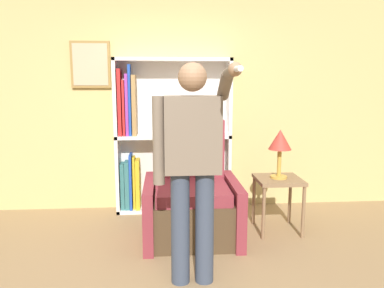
% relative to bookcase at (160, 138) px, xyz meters
% --- Properties ---
extents(wall_back, '(8.00, 0.11, 2.80)m').
position_rel_bookcase_xyz_m(wall_back, '(0.11, 0.16, 0.48)').
color(wall_back, tan).
rests_on(wall_back, ground_plane).
extents(bookcase, '(1.42, 0.28, 1.90)m').
position_rel_bookcase_xyz_m(bookcase, '(0.00, 0.00, 0.00)').
color(bookcase, white).
rests_on(bookcase, ground_plane).
extents(armchair, '(0.97, 0.92, 1.20)m').
position_rel_bookcase_xyz_m(armchair, '(0.33, -0.82, -0.55)').
color(armchair, '#4C3823').
rests_on(armchair, ground_plane).
extents(person_standing, '(0.58, 0.78, 1.76)m').
position_rel_bookcase_xyz_m(person_standing, '(0.27, -1.78, 0.09)').
color(person_standing, '#384256').
rests_on(person_standing, ground_plane).
extents(side_table, '(0.48, 0.48, 0.59)m').
position_rel_bookcase_xyz_m(side_table, '(1.28, -0.78, -0.43)').
color(side_table, '#846647').
rests_on(side_table, ground_plane).
extents(table_lamp, '(0.24, 0.24, 0.53)m').
position_rel_bookcase_xyz_m(table_lamp, '(1.28, -0.78, 0.06)').
color(table_lamp, gold).
rests_on(table_lamp, side_table).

